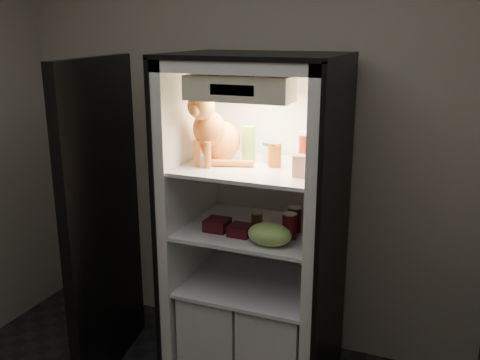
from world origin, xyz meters
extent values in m
plane|color=#A79C8B|center=(0.00, 1.80, 1.35)|extent=(3.60, 0.00, 3.60)
cube|color=white|center=(0.00, 1.67, 0.93)|extent=(0.85, 0.06, 1.85)
cube|color=white|center=(-0.40, 1.35, 0.93)|extent=(0.06, 0.70, 1.85)
cube|color=white|center=(0.40, 1.35, 0.93)|extent=(0.06, 0.70, 1.85)
cube|color=white|center=(0.00, 1.35, 1.82)|extent=(0.85, 0.70, 0.06)
cube|color=black|center=(-0.44, 1.35, 0.93)|extent=(0.02, 0.72, 1.87)
cube|color=black|center=(0.44, 1.35, 0.93)|extent=(0.02, 0.72, 1.87)
cube|color=black|center=(0.00, 1.35, 1.86)|extent=(0.90, 0.72, 0.02)
cube|color=white|center=(0.00, 1.32, 1.28)|extent=(0.73, 0.62, 0.02)
cube|color=white|center=(0.00, 1.32, 0.93)|extent=(0.73, 0.62, 0.02)
cube|color=white|center=(-0.18, 1.32, 0.35)|extent=(0.34, 0.58, 0.48)
cube|color=white|center=(0.18, 1.32, 0.35)|extent=(0.34, 0.58, 0.48)
cube|color=white|center=(0.00, 1.32, 0.60)|extent=(0.73, 0.62, 0.02)
cube|color=#ECE5C1|center=(0.00, 1.11, 1.72)|extent=(0.52, 0.18, 0.12)
cube|color=black|center=(0.00, 1.02, 1.72)|extent=(0.22, 0.01, 0.05)
cube|color=black|center=(-0.84, 1.11, 0.93)|extent=(0.22, 0.87, 1.85)
cube|color=white|center=(-0.85, 1.05, 0.55)|extent=(0.18, 0.64, 0.12)
cube|color=white|center=(-0.85, 1.05, 1.05)|extent=(0.18, 0.64, 0.12)
ellipsoid|color=orange|center=(-0.22, 1.37, 1.40)|extent=(0.25, 0.30, 0.23)
ellipsoid|color=orange|center=(-0.23, 1.26, 1.48)|extent=(0.20, 0.18, 0.19)
sphere|color=#C06025|center=(-0.24, 1.19, 1.61)|extent=(0.16, 0.16, 0.14)
sphere|color=#C06025|center=(-0.25, 1.13, 1.60)|extent=(0.07, 0.07, 0.06)
cone|color=#C06025|center=(-0.28, 1.21, 1.68)|extent=(0.06, 0.06, 0.06)
cone|color=#C06025|center=(-0.20, 1.20, 1.68)|extent=(0.06, 0.06, 0.06)
cylinder|color=orange|center=(-0.28, 1.20, 1.36)|extent=(0.04, 0.04, 0.14)
cylinder|color=orange|center=(-0.21, 1.19, 1.36)|extent=(0.04, 0.04, 0.14)
cylinder|color=orange|center=(-0.12, 1.26, 1.31)|extent=(0.26, 0.11, 0.04)
cylinder|color=#23833A|center=(-0.07, 1.41, 1.38)|extent=(0.07, 0.07, 0.18)
cylinder|color=#23833A|center=(-0.07, 1.41, 1.48)|extent=(0.07, 0.07, 0.02)
cylinder|color=white|center=(0.05, 1.42, 1.34)|extent=(0.08, 0.08, 0.10)
cylinder|color=#1958B2|center=(0.05, 1.42, 1.40)|extent=(0.08, 0.08, 0.02)
cylinder|color=maroon|center=(0.11, 1.35, 1.35)|extent=(0.07, 0.07, 0.12)
cylinder|color=gold|center=(0.11, 1.35, 1.41)|extent=(0.07, 0.07, 0.01)
cylinder|color=maroon|center=(0.27, 1.42, 1.38)|extent=(0.11, 0.11, 0.17)
cylinder|color=white|center=(0.27, 1.42, 1.47)|extent=(0.11, 0.11, 0.01)
cube|color=silver|center=(0.28, 1.21, 1.34)|extent=(0.06, 0.06, 0.11)
cylinder|color=black|center=(0.20, 1.41, 1.00)|extent=(0.06, 0.06, 0.11)
cylinder|color=#B2B2B2|center=(0.20, 1.41, 1.06)|extent=(0.06, 0.06, 0.00)
cylinder|color=black|center=(0.22, 1.35, 1.01)|extent=(0.07, 0.07, 0.13)
cylinder|color=#B2B2B2|center=(0.22, 1.35, 1.07)|extent=(0.07, 0.07, 0.00)
cylinder|color=black|center=(0.23, 1.24, 1.01)|extent=(0.07, 0.07, 0.13)
cylinder|color=#B2B2B2|center=(0.23, 1.24, 1.07)|extent=(0.07, 0.07, 0.00)
cylinder|color=#593519|center=(0.01, 1.34, 0.98)|extent=(0.06, 0.06, 0.08)
cylinder|color=#B2B2B2|center=(0.01, 1.34, 1.02)|extent=(0.06, 0.06, 0.01)
ellipsoid|color=#9CD362|center=(0.16, 1.12, 1.00)|extent=(0.23, 0.17, 0.11)
cube|color=#4B0C17|center=(-0.17, 1.21, 0.97)|extent=(0.12, 0.12, 0.06)
cube|color=#4B0C17|center=(-0.02, 1.19, 0.97)|extent=(0.11, 0.11, 0.06)
camera|label=1|loc=(0.97, -1.26, 1.99)|focal=40.00mm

